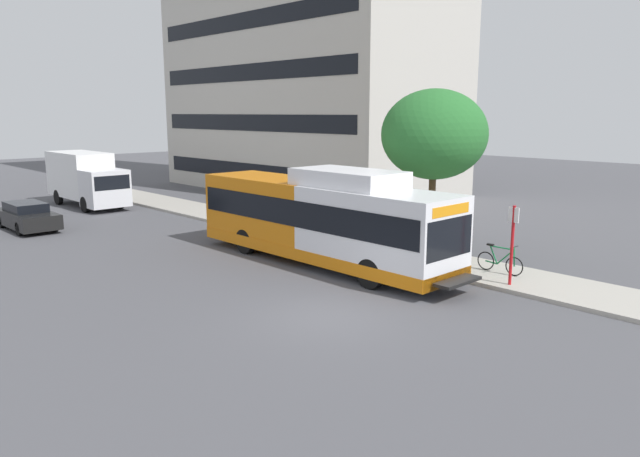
% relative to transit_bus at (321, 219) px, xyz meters
% --- Properties ---
extents(ground_plane, '(120.00, 120.00, 0.00)m').
position_rel_transit_bus_xyz_m(ground_plane, '(-3.88, 3.54, -1.70)').
color(ground_plane, '#4C4C51').
extents(sidewalk_curb, '(3.00, 56.00, 0.14)m').
position_rel_transit_bus_xyz_m(sidewalk_curb, '(3.12, 1.54, -1.63)').
color(sidewalk_curb, '#A8A399').
rests_on(sidewalk_curb, ground).
extents(transit_bus, '(2.58, 12.25, 3.65)m').
position_rel_transit_bus_xyz_m(transit_bus, '(0.00, 0.00, 0.00)').
color(transit_bus, white).
rests_on(transit_bus, ground).
extents(bus_stop_sign_pole, '(0.10, 0.36, 2.60)m').
position_rel_transit_bus_xyz_m(bus_stop_sign_pole, '(2.14, -6.64, -0.05)').
color(bus_stop_sign_pole, red).
rests_on(bus_stop_sign_pole, sidewalk_curb).
extents(bicycle_parked, '(0.52, 1.76, 1.02)m').
position_rel_transit_bus_xyz_m(bicycle_parked, '(3.20, -5.65, -1.14)').
color(bicycle_parked, black).
rests_on(bicycle_parked, sidewalk_curb).
extents(street_tree_near_stop, '(4.14, 4.14, 6.42)m').
position_rel_transit_bus_xyz_m(street_tree_near_stop, '(4.26, -1.92, 3.08)').
color(street_tree_near_stop, '#4C3823').
rests_on(street_tree_near_stop, sidewalk_curb).
extents(parked_car_far_lane, '(1.80, 4.50, 1.33)m').
position_rel_transit_bus_xyz_m(parked_car_far_lane, '(-5.86, 14.74, -1.04)').
color(parked_car_far_lane, black).
rests_on(parked_car_far_lane, ground).
extents(box_truck_background, '(2.32, 7.01, 3.25)m').
position_rel_transit_bus_xyz_m(box_truck_background, '(-0.71, 20.00, 0.04)').
color(box_truck_background, silver).
rests_on(box_truck_background, ground).
extents(lattice_comm_tower, '(1.10, 1.10, 27.98)m').
position_rel_transit_bus_xyz_m(lattice_comm_tower, '(15.91, 35.33, 7.57)').
color(lattice_comm_tower, '#B7B7BC').
rests_on(lattice_comm_tower, ground).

